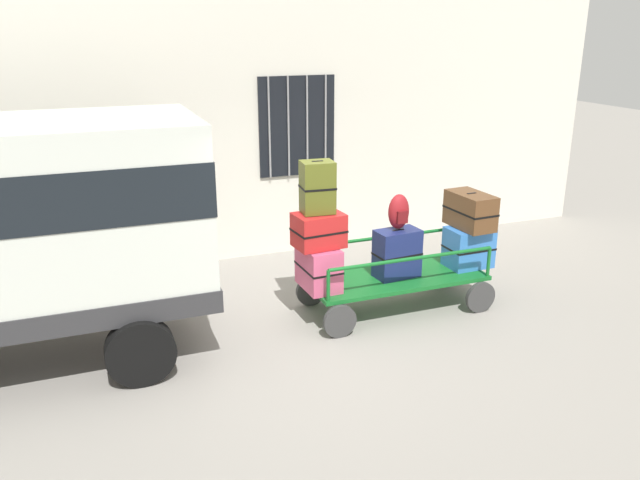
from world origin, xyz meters
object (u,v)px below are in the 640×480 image
at_px(suitcase_left_bottom, 319,267).
at_px(backpack, 399,212).
at_px(suitcase_midleft_bottom, 397,253).
at_px(suitcase_left_top, 317,187).
at_px(suitcase_center_middle, 470,210).
at_px(suitcase_center_bottom, 469,247).
at_px(suitcase_left_middle, 319,230).
at_px(luggage_cart, 395,282).

relative_size(suitcase_left_bottom, backpack, 1.44).
height_order(suitcase_midleft_bottom, backpack, backpack).
xyz_separation_m(suitcase_left_bottom, suitcase_left_top, (0.00, 0.04, 0.98)).
bearing_deg(suitcase_midleft_bottom, suitcase_center_middle, 1.12).
height_order(suitcase_left_top, suitcase_center_bottom, suitcase_left_top).
distance_m(suitcase_left_middle, backpack, 1.07).
height_order(suitcase_left_bottom, suitcase_midleft_bottom, suitcase_midleft_bottom).
distance_m(suitcase_left_middle, suitcase_center_bottom, 2.14).
bearing_deg(suitcase_left_middle, suitcase_left_bottom, 90.00).
bearing_deg(suitcase_left_bottom, suitcase_center_bottom, -0.54).
relative_size(suitcase_left_middle, suitcase_center_bottom, 1.04).
relative_size(suitcase_left_bottom, suitcase_center_bottom, 1.08).
relative_size(luggage_cart, suitcase_center_bottom, 3.97).
relative_size(luggage_cart, suitcase_left_middle, 3.83).
xyz_separation_m(suitcase_left_top, suitcase_midleft_bottom, (1.04, -0.05, -0.93)).
bearing_deg(luggage_cart, suitcase_left_bottom, -179.65).
relative_size(luggage_cart, backpack, 5.29).
bearing_deg(luggage_cart, suitcase_center_middle, 0.11).
bearing_deg(suitcase_left_bottom, backpack, 1.12).
bearing_deg(suitcase_left_bottom, luggage_cart, 0.35).
bearing_deg(luggage_cart, backpack, 38.68).
bearing_deg(suitcase_midleft_bottom, suitcase_center_bottom, -0.42).
bearing_deg(suitcase_center_bottom, suitcase_left_bottom, 179.46).
xyz_separation_m(suitcase_left_top, suitcase_center_bottom, (2.09, -0.06, -0.98)).
relative_size(luggage_cart, suitcase_midleft_bottom, 3.78).
xyz_separation_m(suitcase_center_bottom, backpack, (-1.03, 0.04, 0.57)).
bearing_deg(luggage_cart, suitcase_center_bottom, -1.43).
height_order(suitcase_left_top, backpack, suitcase_left_top).
xyz_separation_m(suitcase_left_top, suitcase_center_middle, (2.09, -0.03, -0.49)).
height_order(suitcase_left_top, suitcase_center_middle, suitcase_left_top).
distance_m(luggage_cart, suitcase_midleft_bottom, 0.39).
xyz_separation_m(luggage_cart, suitcase_midleft_bottom, (0.00, -0.02, 0.39)).
bearing_deg(backpack, luggage_cart, -141.32).
relative_size(suitcase_left_middle, backpack, 1.38).
height_order(suitcase_left_middle, backpack, backpack).
xyz_separation_m(suitcase_left_bottom, suitcase_center_bottom, (2.09, -0.02, -0.00)).
bearing_deg(suitcase_center_middle, backpack, 179.31).
bearing_deg(backpack, suitcase_left_middle, -178.72).
bearing_deg(suitcase_midleft_bottom, backpack, 61.12).
bearing_deg(suitcase_left_top, backpack, -0.89).
distance_m(suitcase_left_bottom, suitcase_center_bottom, 2.09).
bearing_deg(suitcase_center_bottom, suitcase_midleft_bottom, 179.58).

